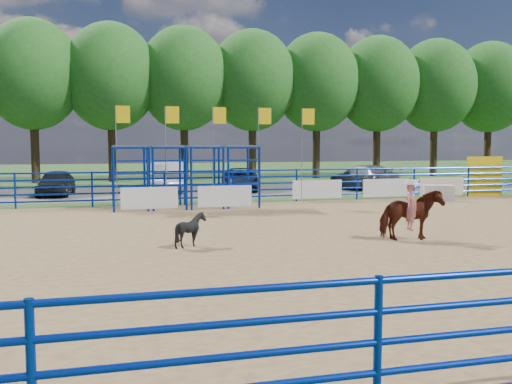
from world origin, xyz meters
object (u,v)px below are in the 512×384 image
car_a (56,183)px  car_d (363,177)px  car_b (168,177)px  car_c (240,179)px  calf (191,229)px  horse_and_rider (411,211)px  announcer_table (438,193)px

car_a → car_d: bearing=3.0°
car_b → car_c: 4.04m
calf → car_a: (-4.58, 16.03, 0.20)m
horse_and_rider → car_b: bearing=105.4°
horse_and_rider → car_c: horse_and_rider is taller
calf → car_a: size_ratio=0.23×
calf → car_a: bearing=24.9°
horse_and_rider → car_c: 17.24m
horse_and_rider → car_a: size_ratio=0.60×
horse_and_rider → car_a: bearing=122.5°
announcer_table → car_d: (-0.59, 6.73, 0.33)m
announcer_table → car_a: (-17.34, 7.29, 0.29)m
horse_and_rider → car_d: (6.17, 16.05, -0.12)m
calf → car_b: car_b is taller
announcer_table → car_d: size_ratio=0.28×
car_d → announcer_table: bearing=82.7°
car_a → car_b: car_b is taller
announcer_table → car_b: 14.21m
horse_and_rider → calf: (-5.99, 0.58, -0.36)m
calf → car_d: bearing=-29.2°
horse_and_rider → calf: bearing=174.5°
car_c → horse_and_rider: bearing=-75.9°
car_a → car_d: (16.75, -0.56, 0.05)m
announcer_table → horse_and_rider: (-6.77, -9.32, 0.45)m
car_b → car_d: size_ratio=1.03×
announcer_table → car_b: bearing=144.7°
car_d → calf: bearing=39.5°
car_b → car_c: car_b is taller
car_c → announcer_table: bearing=-34.8°
announcer_table → car_c: (-7.56, 7.90, 0.26)m
calf → car_b: 16.99m
car_a → car_d: 16.76m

